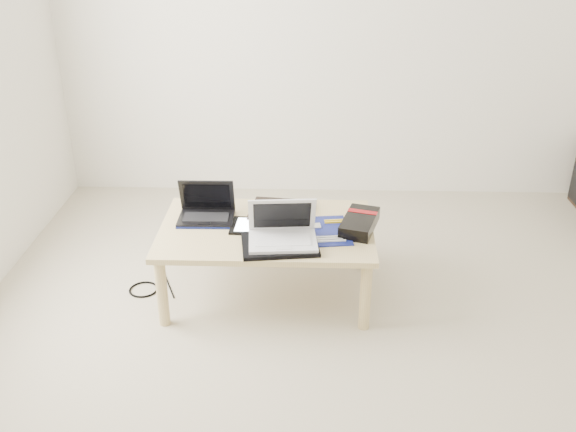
{
  "coord_description": "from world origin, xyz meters",
  "views": [
    {
      "loc": [
        -0.29,
        -2.34,
        1.92
      ],
      "look_at": [
        -0.39,
        0.6,
        0.47
      ],
      "focal_mm": 40.0,
      "sensor_mm": 36.0,
      "label": 1
    }
  ],
  "objects_px": {
    "coffee_table": "(266,236)",
    "netbook": "(206,211)",
    "white_laptop": "(283,232)",
    "gpu_box": "(360,223)"
  },
  "relations": [
    {
      "from": "gpu_box",
      "to": "coffee_table",
      "type": "bearing_deg",
      "value": -179.68
    },
    {
      "from": "coffee_table",
      "to": "white_laptop",
      "type": "relative_size",
      "value": 3.16
    },
    {
      "from": "netbook",
      "to": "white_laptop",
      "type": "height_order",
      "value": "white_laptop"
    },
    {
      "from": "coffee_table",
      "to": "gpu_box",
      "type": "bearing_deg",
      "value": 0.32
    },
    {
      "from": "coffee_table",
      "to": "netbook",
      "type": "xyz_separation_m",
      "value": [
        -0.32,
        0.1,
        0.09
      ]
    },
    {
      "from": "netbook",
      "to": "gpu_box",
      "type": "bearing_deg",
      "value": -6.63
    },
    {
      "from": "coffee_table",
      "to": "gpu_box",
      "type": "xyz_separation_m",
      "value": [
        0.48,
        0.0,
        0.08
      ]
    },
    {
      "from": "coffee_table",
      "to": "gpu_box",
      "type": "distance_m",
      "value": 0.49
    },
    {
      "from": "coffee_table",
      "to": "white_laptop",
      "type": "height_order",
      "value": "white_laptop"
    },
    {
      "from": "netbook",
      "to": "white_laptop",
      "type": "bearing_deg",
      "value": -33.18
    }
  ]
}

